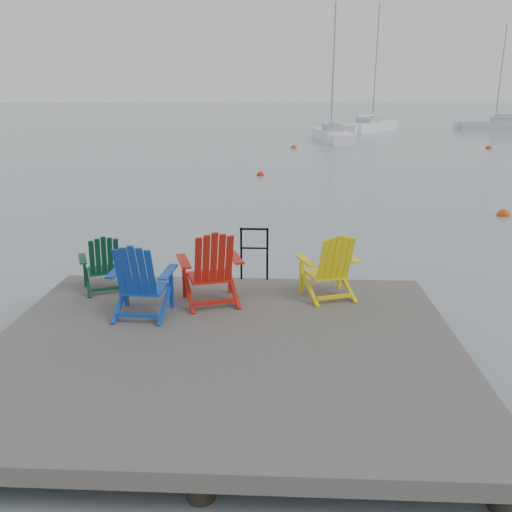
{
  "coord_description": "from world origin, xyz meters",
  "views": [
    {
      "loc": [
        0.7,
        -6.27,
        3.55
      ],
      "look_at": [
        0.27,
        2.66,
        0.85
      ],
      "focal_mm": 38.0,
      "sensor_mm": 36.0,
      "label": 1
    }
  ],
  "objects_px": {
    "chair_red": "(211,267)",
    "buoy_a": "(503,216)",
    "buoy_b": "(261,175)",
    "buoy_c": "(489,149)",
    "sailboat_near": "(332,136)",
    "buoy_d": "(294,148)",
    "chair_yellow": "(330,265)",
    "sailboat_mid": "(370,127)",
    "chair_blue": "(140,279)",
    "handrail": "(254,249)",
    "chair_green": "(104,262)",
    "sailboat_far": "(499,126)"
  },
  "relations": [
    {
      "from": "buoy_b",
      "to": "buoy_d",
      "type": "distance_m",
      "value": 12.83
    },
    {
      "from": "buoy_c",
      "to": "sailboat_far",
      "type": "bearing_deg",
      "value": 67.97
    },
    {
      "from": "chair_yellow",
      "to": "sailboat_near",
      "type": "relative_size",
      "value": 0.1
    },
    {
      "from": "sailboat_far",
      "to": "sailboat_mid",
      "type": "bearing_deg",
      "value": 107.87
    },
    {
      "from": "chair_green",
      "to": "sailboat_mid",
      "type": "height_order",
      "value": "sailboat_mid"
    },
    {
      "from": "chair_blue",
      "to": "sailboat_mid",
      "type": "distance_m",
      "value": 48.54
    },
    {
      "from": "chair_yellow",
      "to": "buoy_a",
      "type": "distance_m",
      "value": 10.32
    },
    {
      "from": "handrail",
      "to": "buoy_c",
      "type": "relative_size",
      "value": 2.26
    },
    {
      "from": "chair_yellow",
      "to": "buoy_b",
      "type": "xyz_separation_m",
      "value": [
        -1.71,
        16.3,
        -1.03
      ]
    },
    {
      "from": "sailboat_near",
      "to": "buoy_d",
      "type": "height_order",
      "value": "sailboat_near"
    },
    {
      "from": "sailboat_near",
      "to": "buoy_a",
      "type": "xyz_separation_m",
      "value": [
        2.91,
        -26.38,
        -0.36
      ]
    },
    {
      "from": "chair_red",
      "to": "buoy_d",
      "type": "distance_m",
      "value": 29.4
    },
    {
      "from": "sailboat_mid",
      "to": "buoy_b",
      "type": "distance_m",
      "value": 31.7
    },
    {
      "from": "sailboat_far",
      "to": "buoy_a",
      "type": "xyz_separation_m",
      "value": [
        -15.01,
        -40.63,
        -0.36
      ]
    },
    {
      "from": "buoy_a",
      "to": "buoy_b",
      "type": "distance_m",
      "value": 11.0
    },
    {
      "from": "chair_yellow",
      "to": "chair_green",
      "type": "bearing_deg",
      "value": 158.53
    },
    {
      "from": "chair_blue",
      "to": "buoy_b",
      "type": "relative_size",
      "value": 3.07
    },
    {
      "from": "chair_red",
      "to": "buoy_c",
      "type": "xyz_separation_m",
      "value": [
        14.68,
        29.45,
        -1.08
      ]
    },
    {
      "from": "sailboat_near",
      "to": "chair_yellow",
      "type": "bearing_deg",
      "value": -101.13
    },
    {
      "from": "chair_blue",
      "to": "chair_yellow",
      "type": "xyz_separation_m",
      "value": [
        2.71,
        0.84,
        -0.02
      ]
    },
    {
      "from": "handrail",
      "to": "buoy_d",
      "type": "distance_m",
      "value": 28.24
    },
    {
      "from": "buoy_d",
      "to": "chair_yellow",
      "type": "bearing_deg",
      "value": -90.03
    },
    {
      "from": "chair_red",
      "to": "buoy_b",
      "type": "xyz_separation_m",
      "value": [
        0.07,
        16.61,
        -1.08
      ]
    },
    {
      "from": "chair_yellow",
      "to": "sailboat_far",
      "type": "bearing_deg",
      "value": 48.2
    },
    {
      "from": "chair_red",
      "to": "buoy_a",
      "type": "bearing_deg",
      "value": 30.69
    },
    {
      "from": "buoy_a",
      "to": "buoy_b",
      "type": "xyz_separation_m",
      "value": [
        -7.64,
        7.92,
        0.0
      ]
    },
    {
      "from": "chair_blue",
      "to": "buoy_a",
      "type": "bearing_deg",
      "value": 48.99
    },
    {
      "from": "sailboat_mid",
      "to": "buoy_d",
      "type": "xyz_separation_m",
      "value": [
        -7.74,
        -17.54,
        -0.36
      ]
    },
    {
      "from": "sailboat_mid",
      "to": "buoy_b",
      "type": "bearing_deg",
      "value": -74.16
    },
    {
      "from": "buoy_c",
      "to": "sailboat_mid",
      "type": "bearing_deg",
      "value": 106.46
    },
    {
      "from": "buoy_b",
      "to": "buoy_c",
      "type": "height_order",
      "value": "buoy_c"
    },
    {
      "from": "sailboat_mid",
      "to": "handrail",
      "type": "bearing_deg",
      "value": -67.87
    },
    {
      "from": "buoy_b",
      "to": "buoy_d",
      "type": "height_order",
      "value": "buoy_d"
    },
    {
      "from": "handrail",
      "to": "buoy_c",
      "type": "height_order",
      "value": "handrail"
    },
    {
      "from": "chair_red",
      "to": "sailboat_near",
      "type": "distance_m",
      "value": 35.41
    },
    {
      "from": "chair_blue",
      "to": "sailboat_near",
      "type": "bearing_deg",
      "value": 82.97
    },
    {
      "from": "chair_yellow",
      "to": "sailboat_far",
      "type": "xyz_separation_m",
      "value": [
        20.94,
        49.02,
        -0.67
      ]
    },
    {
      "from": "sailboat_far",
      "to": "chair_yellow",
      "type": "bearing_deg",
      "value": 164.15
    },
    {
      "from": "buoy_c",
      "to": "chair_yellow",
      "type": "bearing_deg",
      "value": -113.87
    },
    {
      "from": "handrail",
      "to": "sailboat_near",
      "type": "xyz_separation_m",
      "value": [
        4.22,
        33.95,
        -0.69
      ]
    },
    {
      "from": "sailboat_mid",
      "to": "buoy_c",
      "type": "height_order",
      "value": "sailboat_mid"
    },
    {
      "from": "handrail",
      "to": "buoy_b",
      "type": "relative_size",
      "value": 2.52
    },
    {
      "from": "handrail",
      "to": "sailboat_mid",
      "type": "xyz_separation_m",
      "value": [
        8.95,
        45.73,
        -0.69
      ]
    },
    {
      "from": "chair_yellow",
      "to": "buoy_d",
      "type": "distance_m",
      "value": 29.03
    },
    {
      "from": "chair_red",
      "to": "sailboat_far",
      "type": "distance_m",
      "value": 54.32
    },
    {
      "from": "chair_blue",
      "to": "buoy_a",
      "type": "xyz_separation_m",
      "value": [
        8.64,
        9.22,
        -1.05
      ]
    },
    {
      "from": "handrail",
      "to": "chair_green",
      "type": "bearing_deg",
      "value": -164.69
    },
    {
      "from": "chair_blue",
      "to": "sailboat_mid",
      "type": "xyz_separation_m",
      "value": [
        10.47,
        47.39,
        -0.7
      ]
    },
    {
      "from": "chair_blue",
      "to": "buoy_b",
      "type": "height_order",
      "value": "chair_blue"
    },
    {
      "from": "chair_green",
      "to": "sailboat_near",
      "type": "xyz_separation_m",
      "value": [
        6.58,
        34.59,
        -0.61
      ]
    }
  ]
}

